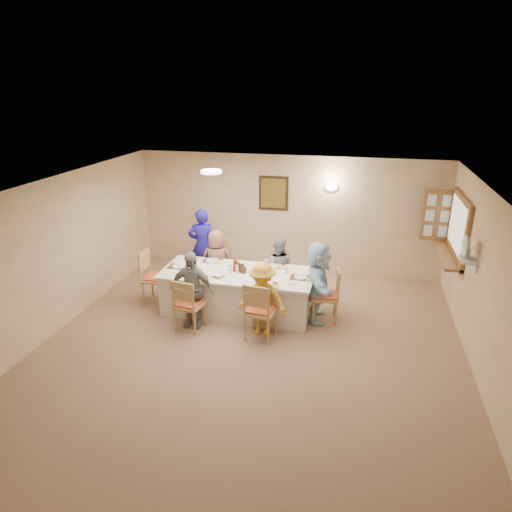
% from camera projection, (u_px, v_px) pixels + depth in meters
% --- Properties ---
extents(ground, '(7.00, 7.00, 0.00)m').
position_uv_depth(ground, '(248.00, 352.00, 6.99)').
color(ground, '#916D50').
extents(room_walls, '(7.00, 7.00, 7.00)m').
position_uv_depth(room_walls, '(247.00, 261.00, 6.46)').
color(room_walls, tan).
rests_on(room_walls, ground).
extents(wall_picture, '(0.62, 0.05, 0.72)m').
position_uv_depth(wall_picture, '(274.00, 193.00, 9.61)').
color(wall_picture, '#301E10').
rests_on(wall_picture, room_walls).
extents(wall_sconce, '(0.26, 0.09, 0.18)m').
position_uv_depth(wall_sconce, '(331.00, 187.00, 9.26)').
color(wall_sconce, white).
rests_on(wall_sconce, room_walls).
extents(ceiling_light, '(0.36, 0.36, 0.05)m').
position_uv_depth(ceiling_light, '(211.00, 172.00, 7.70)').
color(ceiling_light, white).
rests_on(ceiling_light, room_walls).
extents(serving_hatch, '(0.06, 1.50, 1.15)m').
position_uv_depth(serving_hatch, '(459.00, 228.00, 7.97)').
color(serving_hatch, olive).
rests_on(serving_hatch, room_walls).
extents(hatch_sill, '(0.30, 1.50, 0.05)m').
position_uv_depth(hatch_sill, '(447.00, 255.00, 8.18)').
color(hatch_sill, olive).
rests_on(hatch_sill, room_walls).
extents(shutter_door, '(0.55, 0.04, 1.00)m').
position_uv_depth(shutter_door, '(437.00, 216.00, 8.72)').
color(shutter_door, olive).
rests_on(shutter_door, room_walls).
extents(fan_shelf, '(0.22, 0.36, 0.03)m').
position_uv_depth(fan_shelf, '(468.00, 260.00, 6.79)').
color(fan_shelf, white).
rests_on(fan_shelf, room_walls).
extents(desk_fan, '(0.30, 0.30, 0.28)m').
position_uv_depth(desk_fan, '(468.00, 250.00, 6.75)').
color(desk_fan, '#A5A5A8').
rests_on(desk_fan, fan_shelf).
extents(dining_table, '(2.68, 1.13, 0.76)m').
position_uv_depth(dining_table, '(238.00, 292.00, 8.15)').
color(dining_table, white).
rests_on(dining_table, ground).
extents(chair_back_left, '(0.53, 0.53, 1.03)m').
position_uv_depth(chair_back_left, '(219.00, 266.00, 8.96)').
color(chair_back_left, tan).
rests_on(chair_back_left, ground).
extents(chair_back_right, '(0.45, 0.45, 0.90)m').
position_uv_depth(chair_back_right, '(279.00, 274.00, 8.73)').
color(chair_back_right, tan).
rests_on(chair_back_right, ground).
extents(chair_front_left, '(0.51, 0.51, 0.93)m').
position_uv_depth(chair_front_left, '(190.00, 303.00, 7.52)').
color(chair_front_left, tan).
rests_on(chair_front_left, ground).
extents(chair_front_right, '(0.53, 0.53, 1.00)m').
position_uv_depth(chair_front_right, '(261.00, 309.00, 7.25)').
color(chair_front_right, tan).
rests_on(chair_front_right, ground).
extents(chair_left_end, '(0.51, 0.51, 1.02)m').
position_uv_depth(chair_left_end, '(157.00, 277.00, 8.43)').
color(chair_left_end, tan).
rests_on(chair_left_end, ground).
extents(chair_right_end, '(0.51, 0.51, 0.96)m').
position_uv_depth(chair_right_end, '(325.00, 295.00, 7.79)').
color(chair_right_end, tan).
rests_on(chair_right_end, ground).
extents(diner_back_left, '(0.75, 0.60, 1.28)m').
position_uv_depth(diner_back_left, '(217.00, 262.00, 8.80)').
color(diner_back_left, '#82594A').
rests_on(diner_back_left, ground).
extents(diner_back_right, '(0.62, 0.50, 1.23)m').
position_uv_depth(diner_back_right, '(278.00, 268.00, 8.56)').
color(diner_back_right, gray).
rests_on(diner_back_right, ground).
extents(diner_front_left, '(0.82, 0.42, 1.33)m').
position_uv_depth(diner_front_left, '(192.00, 290.00, 7.56)').
color(diner_front_left, gray).
rests_on(diner_front_left, ground).
extents(diner_front_right, '(0.90, 0.64, 1.24)m').
position_uv_depth(diner_front_right, '(262.00, 299.00, 7.32)').
color(diner_front_right, gold).
rests_on(diner_front_right, ground).
extents(diner_right_end, '(1.42, 0.71, 1.43)m').
position_uv_depth(diner_right_end, '(318.00, 282.00, 7.73)').
color(diner_right_end, '#C0E8FF').
rests_on(diner_right_end, ground).
extents(caregiver, '(0.73, 0.62, 1.55)m').
position_uv_depth(caregiver, '(202.00, 246.00, 9.28)').
color(caregiver, '#201AA0').
rests_on(caregiver, ground).
extents(placemat_fl, '(0.35, 0.26, 0.01)m').
position_uv_depth(placemat_fl, '(197.00, 278.00, 7.76)').
color(placemat_fl, '#472B19').
rests_on(placemat_fl, dining_table).
extents(plate_fl, '(0.25, 0.25, 0.02)m').
position_uv_depth(plate_fl, '(197.00, 277.00, 7.76)').
color(plate_fl, white).
rests_on(plate_fl, dining_table).
extents(napkin_fl, '(0.15, 0.15, 0.01)m').
position_uv_depth(napkin_fl, '(206.00, 280.00, 7.67)').
color(napkin_fl, yellow).
rests_on(napkin_fl, dining_table).
extents(placemat_fr, '(0.37, 0.27, 0.01)m').
position_uv_depth(placemat_fr, '(266.00, 285.00, 7.50)').
color(placemat_fr, '#472B19').
rests_on(placemat_fr, dining_table).
extents(plate_fr, '(0.25, 0.25, 0.02)m').
position_uv_depth(plate_fr, '(266.00, 284.00, 7.50)').
color(plate_fr, white).
rests_on(plate_fr, dining_table).
extents(napkin_fr, '(0.13, 0.13, 0.01)m').
position_uv_depth(napkin_fr, '(276.00, 286.00, 7.42)').
color(napkin_fr, yellow).
rests_on(napkin_fr, dining_table).
extents(placemat_bl, '(0.34, 0.26, 0.01)m').
position_uv_depth(placemat_bl, '(212.00, 261.00, 8.52)').
color(placemat_bl, '#472B19').
rests_on(placemat_bl, dining_table).
extents(plate_bl, '(0.24, 0.24, 0.02)m').
position_uv_depth(plate_bl, '(212.00, 260.00, 8.52)').
color(plate_bl, white).
rests_on(plate_bl, dining_table).
extents(napkin_bl, '(0.15, 0.15, 0.01)m').
position_uv_depth(napkin_bl, '(221.00, 262.00, 8.44)').
color(napkin_bl, yellow).
rests_on(napkin_bl, dining_table).
extents(placemat_br, '(0.34, 0.25, 0.01)m').
position_uv_depth(placemat_br, '(275.00, 266.00, 8.27)').
color(placemat_br, '#472B19').
rests_on(placemat_br, dining_table).
extents(plate_br, '(0.24, 0.24, 0.01)m').
position_uv_depth(plate_br, '(275.00, 266.00, 8.27)').
color(plate_br, white).
rests_on(plate_br, dining_table).
extents(napkin_br, '(0.14, 0.14, 0.01)m').
position_uv_depth(napkin_br, '(285.00, 268.00, 8.18)').
color(napkin_br, yellow).
rests_on(napkin_br, dining_table).
extents(placemat_le, '(0.37, 0.28, 0.01)m').
position_uv_depth(placemat_le, '(179.00, 267.00, 8.25)').
color(placemat_le, '#472B19').
rests_on(placemat_le, dining_table).
extents(plate_le, '(0.24, 0.24, 0.02)m').
position_uv_depth(plate_le, '(179.00, 266.00, 8.24)').
color(plate_le, white).
rests_on(plate_le, dining_table).
extents(napkin_le, '(0.14, 0.14, 0.01)m').
position_uv_depth(napkin_le, '(187.00, 268.00, 8.16)').
color(napkin_le, yellow).
rests_on(napkin_le, dining_table).
extents(placemat_re, '(0.35, 0.26, 0.01)m').
position_uv_depth(placemat_re, '(301.00, 278.00, 7.78)').
color(placemat_re, '#472B19').
rests_on(placemat_re, dining_table).
extents(plate_re, '(0.22, 0.22, 0.01)m').
position_uv_depth(plate_re, '(301.00, 277.00, 7.77)').
color(plate_re, white).
rests_on(plate_re, dining_table).
extents(napkin_re, '(0.14, 0.14, 0.01)m').
position_uv_depth(napkin_re, '(311.00, 279.00, 7.69)').
color(napkin_re, yellow).
rests_on(napkin_re, dining_table).
extents(teacup_a, '(0.17, 0.17, 0.08)m').
position_uv_depth(teacup_a, '(187.00, 272.00, 7.89)').
color(teacup_a, white).
rests_on(teacup_a, dining_table).
extents(teacup_b, '(0.14, 0.14, 0.08)m').
position_uv_depth(teacup_b, '(267.00, 262.00, 8.38)').
color(teacup_b, white).
rests_on(teacup_b, dining_table).
extents(bowl_a, '(0.34, 0.34, 0.05)m').
position_uv_depth(bowl_a, '(219.00, 275.00, 7.82)').
color(bowl_a, white).
rests_on(bowl_a, dining_table).
extents(bowl_b, '(0.21, 0.21, 0.06)m').
position_uv_depth(bowl_b, '(261.00, 267.00, 8.17)').
color(bowl_b, white).
rests_on(bowl_b, dining_table).
extents(condiment_ketchup, '(0.17, 0.17, 0.26)m').
position_uv_depth(condiment_ketchup, '(235.00, 264.00, 8.01)').
color(condiment_ketchup, '#A9150E').
rests_on(condiment_ketchup, dining_table).
extents(condiment_brown, '(0.13, 0.13, 0.18)m').
position_uv_depth(condiment_brown, '(239.00, 266.00, 8.04)').
color(condiment_brown, '#3A1E0F').
rests_on(condiment_brown, dining_table).
extents(condiment_malt, '(0.16, 0.16, 0.17)m').
position_uv_depth(condiment_malt, '(243.00, 268.00, 7.97)').
color(condiment_malt, '#3A1E0F').
rests_on(condiment_malt, dining_table).
extents(drinking_glass, '(0.07, 0.07, 0.10)m').
position_uv_depth(drinking_glass, '(230.00, 267.00, 8.07)').
color(drinking_glass, silver).
rests_on(drinking_glass, dining_table).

